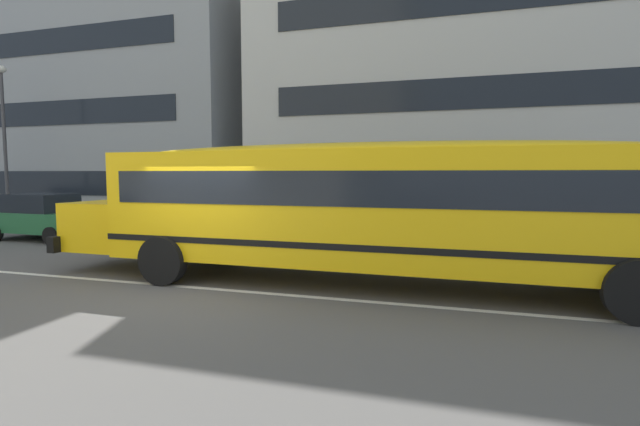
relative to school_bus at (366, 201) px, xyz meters
name	(u,v)px	position (x,y,z in m)	size (l,w,h in m)	color
ground_plane	(200,288)	(-3.20, -1.29, -1.78)	(400.00, 400.00, 0.00)	#54514F
sidewalk_far	(310,240)	(-3.20, 6.00, -1.77)	(120.00, 3.00, 0.01)	gray
lane_centreline	(200,288)	(-3.20, -1.29, -1.78)	(110.00, 0.16, 0.01)	silver
school_bus	(366,201)	(0.00, 0.00, 0.00)	(13.42, 3.21, 3.00)	yellow
parked_car_green_mid_block	(43,216)	(-12.34, 3.28, -0.94)	(3.97, 2.02, 1.64)	#236038
street_lamp	(4,126)	(-16.42, 5.30, 2.53)	(0.44, 0.44, 6.80)	#38383D
apartment_block_far_left	(102,72)	(-18.26, 13.12, 6.47)	(20.62, 11.28, 16.50)	gray
apartment_block_far_centre	(497,49)	(3.33, 14.48, 6.47)	(19.78, 14.00, 16.50)	#B7B7B2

